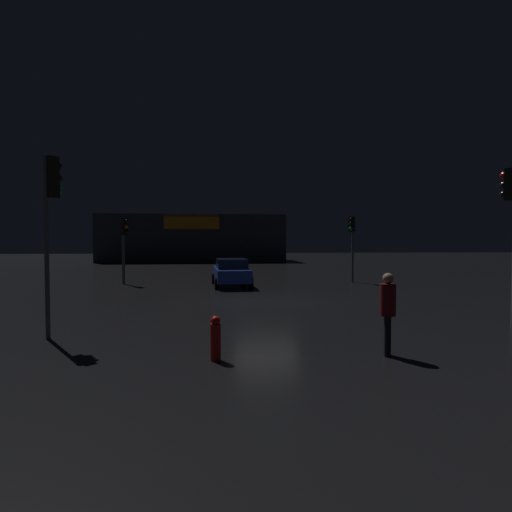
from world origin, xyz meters
TOP-DOWN VIEW (x-y plane):
  - ground_plane at (0.00, 0.00)m, footprint 120.00×120.00m
  - store_building at (-3.98, 32.88)m, footprint 20.15×8.05m
  - traffic_signal_main at (6.03, -6.10)m, footprint 0.42×0.42m
  - traffic_signal_opposite at (-6.89, 7.35)m, footprint 0.42×0.42m
  - traffic_signal_cross_left at (5.92, 6.98)m, footprint 0.41×0.43m
  - traffic_signal_cross_right at (-6.19, -5.94)m, footprint 0.42×0.42m
  - car_near at (-1.10, 5.68)m, footprint 2.04×4.49m
  - pedestrian at (1.48, -8.45)m, footprint 0.43×0.43m
  - fire_hydrant at (-2.17, -8.42)m, footprint 0.22×0.22m

SIDE VIEW (x-z plane):
  - ground_plane at x=0.00m, z-range 0.00..0.00m
  - fire_hydrant at x=-2.17m, z-range 0.00..0.92m
  - car_near at x=-1.10m, z-range 0.03..1.49m
  - pedestrian at x=1.48m, z-range 0.15..1.92m
  - traffic_signal_opposite at x=-6.89m, z-range 0.75..4.39m
  - store_building at x=-3.98m, z-range 0.00..5.17m
  - traffic_signal_cross_left at x=5.92m, z-range 0.86..4.64m
  - traffic_signal_main at x=6.03m, z-range 0.88..5.31m
  - traffic_signal_cross_right at x=-6.19m, z-range 1.15..5.69m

